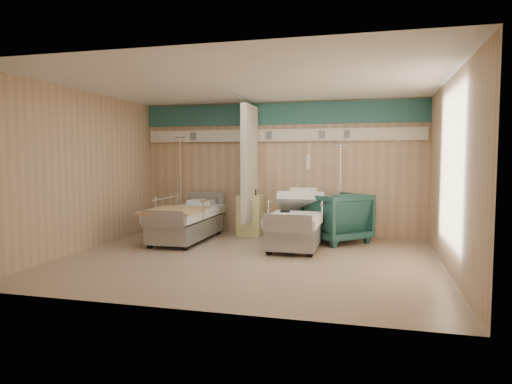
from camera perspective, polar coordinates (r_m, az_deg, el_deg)
ground at (r=7.41m, az=-1.06°, el=-8.44°), size 6.00×5.00×0.00m
room_walls at (r=7.48m, az=-0.78°, el=6.06°), size 6.04×5.04×2.82m
bed_right at (r=8.47m, az=5.24°, el=-4.66°), size 1.00×2.16×0.63m
bed_left at (r=9.08m, az=-8.62°, el=-4.08°), size 1.00×2.16×0.63m
bedside_cabinet at (r=9.57m, az=-0.69°, el=-2.94°), size 0.50×0.48×0.85m
visitor_armchair at (r=8.96m, az=9.99°, el=-3.13°), size 1.48×1.48×0.97m
waffle_blanket at (r=8.85m, az=10.10°, el=0.14°), size 0.80×0.79×0.07m
iv_stand_right at (r=9.33m, az=10.38°, el=-3.43°), size 0.34×0.34×1.89m
iv_stand_left at (r=9.99m, az=-9.34°, el=-2.68°), size 0.37×0.37×2.08m
call_remote at (r=8.40m, az=3.64°, el=-2.43°), size 0.18×0.14×0.04m
tan_blanket at (r=8.64m, az=-10.12°, el=-2.28°), size 1.03×1.28×0.04m
toiletry_bag at (r=9.50m, az=-0.69°, el=-0.03°), size 0.27×0.23×0.12m
white_cup at (r=9.56m, az=-1.71°, el=0.02°), size 0.11×0.11×0.13m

